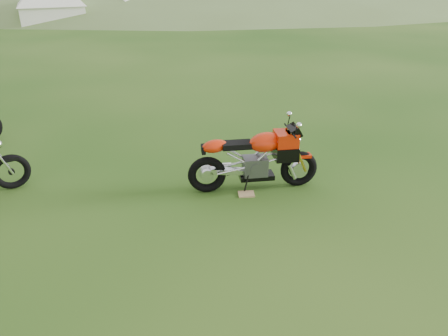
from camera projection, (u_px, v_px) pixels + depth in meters
ground at (227, 224)px, 5.51m from camera, size 120.00×120.00×0.00m
sport_motorcycle at (254, 154)px, 6.14m from camera, size 1.84×1.01×1.07m
plywood_board at (246, 194)px, 6.19m from camera, size 0.28×0.26×0.02m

